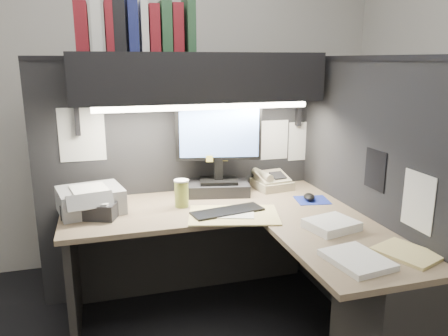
{
  "coord_description": "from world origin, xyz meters",
  "views": [
    {
      "loc": [
        -0.5,
        -1.95,
        1.61
      ],
      "look_at": [
        0.22,
        0.51,
        0.97
      ],
      "focal_mm": 35.0,
      "sensor_mm": 36.0,
      "label": 1
    }
  ],
  "objects_px": {
    "overhead_shelf": "(199,77)",
    "keyboard": "(228,212)",
    "desk": "(288,282)",
    "monitor": "(219,159)",
    "telephone": "(272,182)",
    "notebook_stack": "(94,207)",
    "coffee_cup": "(182,194)",
    "printer": "(91,200)"
  },
  "relations": [
    {
      "from": "overhead_shelf",
      "to": "keyboard",
      "type": "bearing_deg",
      "value": -79.44
    },
    {
      "from": "overhead_shelf",
      "to": "keyboard",
      "type": "distance_m",
      "value": 0.85
    },
    {
      "from": "desk",
      "to": "monitor",
      "type": "relative_size",
      "value": 2.82
    },
    {
      "from": "desk",
      "to": "telephone",
      "type": "height_order",
      "value": "telephone"
    },
    {
      "from": "desk",
      "to": "telephone",
      "type": "relative_size",
      "value": 7.11
    },
    {
      "from": "notebook_stack",
      "to": "telephone",
      "type": "bearing_deg",
      "value": 9.94
    },
    {
      "from": "desk",
      "to": "coffee_cup",
      "type": "relative_size",
      "value": 10.64
    },
    {
      "from": "telephone",
      "to": "notebook_stack",
      "type": "xyz_separation_m",
      "value": [
        -1.19,
        -0.21,
        -0.0
      ]
    },
    {
      "from": "keyboard",
      "to": "printer",
      "type": "bearing_deg",
      "value": 151.36
    },
    {
      "from": "desk",
      "to": "overhead_shelf",
      "type": "xyz_separation_m",
      "value": [
        -0.3,
        0.75,
        1.06
      ]
    },
    {
      "from": "monitor",
      "to": "coffee_cup",
      "type": "relative_size",
      "value": 3.77
    },
    {
      "from": "monitor",
      "to": "coffee_cup",
      "type": "bearing_deg",
      "value": -135.12
    },
    {
      "from": "telephone",
      "to": "notebook_stack",
      "type": "distance_m",
      "value": 1.21
    },
    {
      "from": "coffee_cup",
      "to": "overhead_shelf",
      "type": "bearing_deg",
      "value": 48.67
    },
    {
      "from": "telephone",
      "to": "notebook_stack",
      "type": "height_order",
      "value": "telephone"
    },
    {
      "from": "keyboard",
      "to": "overhead_shelf",
      "type": "bearing_deg",
      "value": 90.71
    },
    {
      "from": "coffee_cup",
      "to": "printer",
      "type": "bearing_deg",
      "value": 173.43
    },
    {
      "from": "monitor",
      "to": "telephone",
      "type": "xyz_separation_m",
      "value": [
        0.39,
        0.02,
        -0.19
      ]
    },
    {
      "from": "printer",
      "to": "telephone",
      "type": "bearing_deg",
      "value": -4.53
    },
    {
      "from": "telephone",
      "to": "printer",
      "type": "bearing_deg",
      "value": -179.61
    },
    {
      "from": "overhead_shelf",
      "to": "printer",
      "type": "bearing_deg",
      "value": -169.97
    },
    {
      "from": "overhead_shelf",
      "to": "notebook_stack",
      "type": "distance_m",
      "value": 1.01
    },
    {
      "from": "overhead_shelf",
      "to": "notebook_stack",
      "type": "xyz_separation_m",
      "value": [
        -0.68,
        -0.18,
        -0.73
      ]
    },
    {
      "from": "notebook_stack",
      "to": "keyboard",
      "type": "bearing_deg",
      "value": -15.12
    },
    {
      "from": "desk",
      "to": "monitor",
      "type": "distance_m",
      "value": 0.94
    },
    {
      "from": "monitor",
      "to": "keyboard",
      "type": "height_order",
      "value": "monitor"
    },
    {
      "from": "overhead_shelf",
      "to": "telephone",
      "type": "xyz_separation_m",
      "value": [
        0.52,
        0.03,
        -0.72
      ]
    },
    {
      "from": "overhead_shelf",
      "to": "coffee_cup",
      "type": "xyz_separation_m",
      "value": [
        -0.16,
        -0.18,
        -0.69
      ]
    },
    {
      "from": "desk",
      "to": "coffee_cup",
      "type": "height_order",
      "value": "coffee_cup"
    },
    {
      "from": "desk",
      "to": "notebook_stack",
      "type": "height_order",
      "value": "notebook_stack"
    },
    {
      "from": "monitor",
      "to": "notebook_stack",
      "type": "xyz_separation_m",
      "value": [
        -0.8,
        -0.19,
        -0.19
      ]
    },
    {
      "from": "overhead_shelf",
      "to": "desk",
      "type": "bearing_deg",
      "value": -68.21
    },
    {
      "from": "desk",
      "to": "keyboard",
      "type": "relative_size",
      "value": 3.97
    },
    {
      "from": "keyboard",
      "to": "telephone",
      "type": "xyz_separation_m",
      "value": [
        0.45,
        0.41,
        0.04
      ]
    },
    {
      "from": "coffee_cup",
      "to": "notebook_stack",
      "type": "relative_size",
      "value": 0.54
    },
    {
      "from": "monitor",
      "to": "overhead_shelf",
      "type": "bearing_deg",
      "value": -166.24
    },
    {
      "from": "keyboard",
      "to": "desk",
      "type": "bearing_deg",
      "value": -67.97
    },
    {
      "from": "coffee_cup",
      "to": "keyboard",
      "type": "bearing_deg",
      "value": -40.48
    },
    {
      "from": "desk",
      "to": "notebook_stack",
      "type": "xyz_separation_m",
      "value": [
        -0.98,
        0.57,
        0.33
      ]
    },
    {
      "from": "monitor",
      "to": "notebook_stack",
      "type": "bearing_deg",
      "value": -155.41
    },
    {
      "from": "monitor",
      "to": "keyboard",
      "type": "distance_m",
      "value": 0.45
    },
    {
      "from": "coffee_cup",
      "to": "notebook_stack",
      "type": "bearing_deg",
      "value": 179.7
    }
  ]
}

